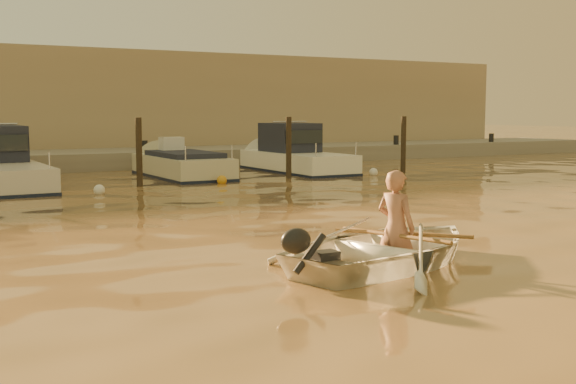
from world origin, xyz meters
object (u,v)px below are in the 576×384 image
dinghy (391,247)px  moored_boat_3 (182,170)px  moored_boat_4 (297,154)px  person (396,227)px  waterfront_building (51,106)px

dinghy → moored_boat_3: 14.70m
dinghy → moored_boat_4: size_ratio=0.59×
dinghy → person: 0.28m
dinghy → waterfront_building: size_ratio=0.08×
moored_boat_4 → waterfront_building: size_ratio=0.13×
moored_boat_3 → waterfront_building: 11.38m
moored_boat_3 → waterfront_building: (-1.96, 11.00, 2.17)m
dinghy → moored_boat_3: bearing=-27.8°
person → moored_boat_3: 14.66m
person → moored_boat_4: size_ratio=0.27×
dinghy → moored_boat_4: moored_boat_4 is taller
moored_boat_3 → moored_boat_4: size_ratio=0.90×
dinghy → waterfront_building: (0.47, 25.50, 2.14)m
moored_boat_3 → moored_boat_4: moored_boat_4 is taller
person → waterfront_building: 25.54m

